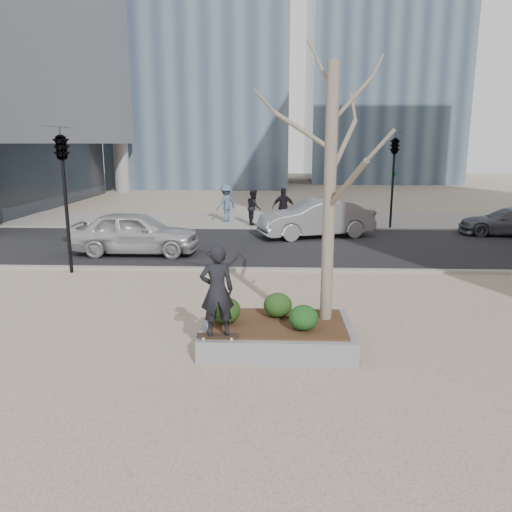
{
  "coord_description": "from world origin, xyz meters",
  "views": [
    {
      "loc": [
        0.95,
        -9.47,
        3.99
      ],
      "look_at": [
        0.5,
        2.0,
        1.4
      ],
      "focal_mm": 35.0,
      "sensor_mm": 36.0,
      "label": 1
    }
  ],
  "objects_px": {
    "planter": "(277,335)",
    "skateboard": "(218,337)",
    "skateboarder": "(217,291)",
    "police_car": "(136,233)"
  },
  "relations": [
    {
      "from": "planter",
      "to": "skateboard",
      "type": "height_order",
      "value": "skateboard"
    },
    {
      "from": "skateboarder",
      "to": "police_car",
      "type": "xyz_separation_m",
      "value": [
        -4.07,
        9.14,
        -0.57
      ]
    },
    {
      "from": "planter",
      "to": "skateboard",
      "type": "xyz_separation_m",
      "value": [
        -1.1,
        -0.8,
        0.26
      ]
    },
    {
      "from": "skateboard",
      "to": "skateboarder",
      "type": "height_order",
      "value": "skateboarder"
    },
    {
      "from": "skateboard",
      "to": "police_car",
      "type": "distance_m",
      "value": 10.01
    },
    {
      "from": "planter",
      "to": "skateboarder",
      "type": "xyz_separation_m",
      "value": [
        -1.1,
        -0.8,
        1.16
      ]
    },
    {
      "from": "skateboard",
      "to": "skateboarder",
      "type": "bearing_deg",
      "value": -91.06
    },
    {
      "from": "planter",
      "to": "police_car",
      "type": "height_order",
      "value": "police_car"
    },
    {
      "from": "skateboarder",
      "to": "police_car",
      "type": "relative_size",
      "value": 0.37
    },
    {
      "from": "skateboarder",
      "to": "police_car",
      "type": "bearing_deg",
      "value": -80.41
    }
  ]
}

